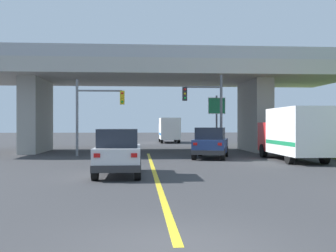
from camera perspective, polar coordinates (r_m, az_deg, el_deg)
The scene contains 10 objects.
ground at distance 33.63m, azimuth -2.88°, elevation -3.57°, with size 160.00×160.00×0.00m, color #353538.
overpass_bridge at distance 33.73m, azimuth -2.88°, elevation 6.09°, with size 32.52×10.28×7.81m.
lane_divider_stripe at distance 19.21m, azimuth -1.96°, elevation -6.38°, with size 0.20×23.68×0.01m, color yellow.
suv_lead at distance 17.77m, azimuth -6.96°, elevation -3.65°, with size 1.94×4.42×2.02m.
suv_crossing at distance 26.75m, azimuth 5.99°, elevation -2.36°, with size 3.08×4.64×2.02m.
box_truck at distance 25.78m, azimuth 17.18°, elevation -1.00°, with size 2.33×7.03×3.20m.
traffic_signal_nearside at distance 28.58m, azimuth 5.67°, elevation 2.83°, with size 2.82×0.36×5.68m.
traffic_signal_farside at distance 29.14m, azimuth -10.34°, elevation 2.52°, with size 3.41×0.36×5.38m.
highway_sign at distance 31.73m, azimuth 6.82°, elevation 2.01°, with size 1.34×0.17×4.46m.
semi_truck_distant at distance 49.84m, azimuth 0.16°, elevation -0.52°, with size 2.33×6.46×3.01m.
Camera 1 is at (-0.71, -7.23, 2.20)m, focal length 43.59 mm.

